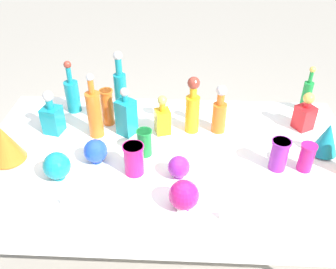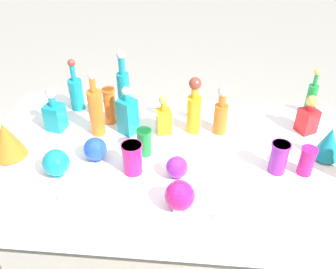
% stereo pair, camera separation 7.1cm
% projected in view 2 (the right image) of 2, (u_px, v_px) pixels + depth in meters
% --- Properties ---
extents(ground_plane, '(40.00, 40.00, 0.00)m').
position_uv_depth(ground_plane, '(168.00, 237.00, 2.54)').
color(ground_plane, '#A0998C').
extents(display_table, '(2.09, 1.11, 0.76)m').
position_uv_depth(display_table, '(168.00, 159.00, 2.11)').
color(display_table, white).
rests_on(display_table, ground).
extents(tall_bottle_0, '(0.08, 0.08, 0.35)m').
position_uv_depth(tall_bottle_0, '(194.00, 108.00, 2.16)').
color(tall_bottle_0, orange).
rests_on(tall_bottle_0, display_table).
extents(tall_bottle_1, '(0.09, 0.09, 0.35)m').
position_uv_depth(tall_bottle_1, '(76.00, 92.00, 2.39)').
color(tall_bottle_1, teal).
rests_on(tall_bottle_1, display_table).
extents(tall_bottle_2, '(0.08, 0.08, 0.41)m').
position_uv_depth(tall_bottle_2, '(123.00, 87.00, 2.34)').
color(tall_bottle_2, teal).
rests_on(tall_bottle_2, display_table).
extents(tall_bottle_3, '(0.09, 0.09, 0.40)m').
position_uv_depth(tall_bottle_3, '(96.00, 111.00, 2.14)').
color(tall_bottle_3, orange).
rests_on(tall_bottle_3, display_table).
extents(tall_bottle_4, '(0.06, 0.06, 0.30)m').
position_uv_depth(tall_bottle_4, '(311.00, 96.00, 2.35)').
color(tall_bottle_4, '#198C38').
rests_on(tall_bottle_4, display_table).
extents(tall_bottle_5, '(0.08, 0.08, 0.30)m').
position_uv_depth(tall_bottle_5, '(221.00, 114.00, 2.17)').
color(tall_bottle_5, orange).
rests_on(tall_bottle_5, display_table).
extents(square_decanter_0, '(0.13, 0.13, 0.24)m').
position_uv_depth(square_decanter_0, '(308.00, 117.00, 2.19)').
color(square_decanter_0, red).
rests_on(square_decanter_0, display_table).
extents(square_decanter_1, '(0.10, 0.10, 0.25)m').
position_uv_depth(square_decanter_1, '(164.00, 118.00, 2.18)').
color(square_decanter_1, orange).
rests_on(square_decanter_1, display_table).
extents(square_decanter_2, '(0.13, 0.13, 0.30)m').
position_uv_depth(square_decanter_2, '(128.00, 115.00, 2.17)').
color(square_decanter_2, teal).
rests_on(square_decanter_2, display_table).
extents(square_decanter_3, '(0.12, 0.12, 0.27)m').
position_uv_depth(square_decanter_3, '(55.00, 114.00, 2.21)').
color(square_decanter_3, teal).
rests_on(square_decanter_3, display_table).
extents(slender_vase_0, '(0.11, 0.11, 0.17)m').
position_uv_depth(slender_vase_0, '(132.00, 157.00, 1.90)').
color(slender_vase_0, '#C61972').
rests_on(slender_vase_0, display_table).
extents(slender_vase_1, '(0.08, 0.08, 0.16)m').
position_uv_depth(slender_vase_1, '(307.00, 160.00, 1.89)').
color(slender_vase_1, '#C61972').
rests_on(slender_vase_1, display_table).
extents(slender_vase_2, '(0.10, 0.10, 0.17)m').
position_uv_depth(slender_vase_2, '(279.00, 157.00, 1.90)').
color(slender_vase_2, purple).
rests_on(slender_vase_2, display_table).
extents(slender_vase_3, '(0.09, 0.09, 0.15)m').
position_uv_depth(slender_vase_3, '(144.00, 141.00, 2.02)').
color(slender_vase_3, '#198C38').
rests_on(slender_vase_3, display_table).
extents(slender_vase_5, '(0.08, 0.08, 0.23)m').
position_uv_depth(slender_vase_5, '(110.00, 105.00, 2.26)').
color(slender_vase_5, orange).
rests_on(slender_vase_5, display_table).
extents(fluted_vase_0, '(0.15, 0.15, 0.19)m').
position_uv_depth(fluted_vase_0, '(329.00, 143.00, 1.98)').
color(fluted_vase_0, teal).
rests_on(fluted_vase_0, display_table).
extents(fluted_vase_1, '(0.19, 0.19, 0.21)m').
position_uv_depth(fluted_vase_1, '(7.00, 139.00, 1.99)').
color(fluted_vase_1, orange).
rests_on(fluted_vase_1, display_table).
extents(round_bowl_0, '(0.14, 0.14, 0.15)m').
position_uv_depth(round_bowl_0, '(56.00, 163.00, 1.89)').
color(round_bowl_0, teal).
rests_on(round_bowl_0, display_table).
extents(round_bowl_1, '(0.14, 0.14, 0.15)m').
position_uv_depth(round_bowl_1, '(180.00, 196.00, 1.69)').
color(round_bowl_1, '#C61972').
rests_on(round_bowl_1, display_table).
extents(round_bowl_2, '(0.13, 0.13, 0.13)m').
position_uv_depth(round_bowl_2, '(95.00, 149.00, 1.99)').
color(round_bowl_2, blue).
rests_on(round_bowl_2, display_table).
extents(round_bowl_3, '(0.11, 0.11, 0.12)m').
position_uv_depth(round_bowl_3, '(177.00, 167.00, 1.88)').
color(round_bowl_3, purple).
rests_on(round_bowl_3, display_table).
extents(price_tag_left, '(0.06, 0.02, 0.04)m').
position_uv_depth(price_tag_left, '(220.00, 217.00, 1.67)').
color(price_tag_left, white).
rests_on(price_tag_left, display_table).
extents(price_tag_center, '(0.06, 0.03, 0.05)m').
position_uv_depth(price_tag_center, '(64.00, 200.00, 1.75)').
color(price_tag_center, white).
rests_on(price_tag_center, display_table).
extents(price_tag_right, '(0.04, 0.02, 0.04)m').
position_uv_depth(price_tag_right, '(178.00, 209.00, 1.70)').
color(price_tag_right, white).
rests_on(price_tag_right, display_table).
extents(cardboard_box_behind_left, '(0.54, 0.44, 0.34)m').
position_uv_depth(cardboard_box_behind_left, '(112.00, 133.00, 3.33)').
color(cardboard_box_behind_left, tan).
rests_on(cardboard_box_behind_left, ground).
extents(cardboard_box_behind_right, '(0.51, 0.47, 0.36)m').
position_uv_depth(cardboard_box_behind_right, '(215.00, 140.00, 3.23)').
color(cardboard_box_behind_right, tan).
rests_on(cardboard_box_behind_right, ground).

